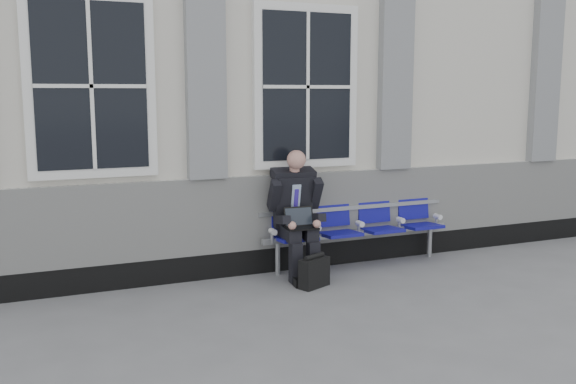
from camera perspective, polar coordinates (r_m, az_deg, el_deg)
name	(u,v)px	position (r m, az deg, el deg)	size (l,w,h in m)	color
ground	(333,306)	(6.74, 3.98, -10.09)	(70.00, 70.00, 0.00)	slate
station_building	(226,90)	(9.59, -5.51, 9.04)	(14.40, 4.40, 4.49)	beige
bench	(357,222)	(8.19, 6.16, -2.71)	(2.60, 0.47, 0.91)	#9EA0A3
businessman	(296,209)	(7.61, 0.71, -1.56)	(0.65, 0.87, 1.52)	black
briefcase	(314,272)	(7.30, 2.34, -7.11)	(0.41, 0.30, 0.39)	black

